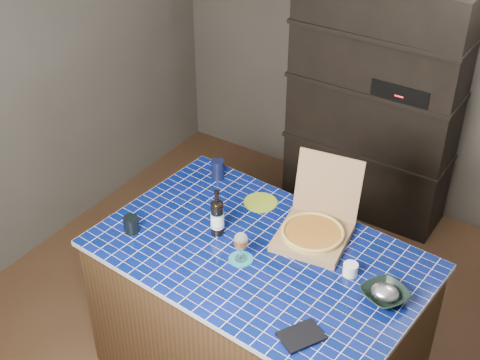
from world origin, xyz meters
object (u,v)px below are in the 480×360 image
Objects in this scene: kitchen_island at (258,316)px; wine_glass at (241,241)px; pizza_box at (314,230)px; dvd_case at (301,336)px; mead_bottle at (217,217)px; bowl at (385,294)px.

wine_glass is (-0.05, -0.10, 0.57)m from kitchen_island.
pizza_box reaches higher than wine_glass.
mead_bottle is at bearing -179.96° from dvd_case.
mead_bottle is 0.83m from dvd_case.
kitchen_island is 10.64× the size of wine_glass.
dvd_case is 0.47m from bowl.
pizza_box reaches higher than kitchen_island.
pizza_box is 2.55× the size of dvd_case.
mead_bottle is at bearing -178.40° from bowl.
dvd_case is at bearing -29.70° from wine_glass.
wine_glass is (0.22, -0.11, 0.01)m from mead_bottle.
wine_glass is at bearing 179.18° from dvd_case.
mead_bottle is at bearing -160.12° from pizza_box.
bowl is (0.71, 0.14, -0.09)m from wine_glass.
pizza_box reaches higher than dvd_case.
mead_bottle reaches higher than bowl.
wine_glass is at bearing -113.34° from kitchen_island.
mead_bottle is (-0.44, -0.24, 0.05)m from pizza_box.
kitchen_island is at bearing 168.64° from dvd_case.
kitchen_island is at bearing -133.05° from pizza_box.
kitchen_island is 9.23× the size of dvd_case.
kitchen_island is at bearing -176.51° from bowl.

